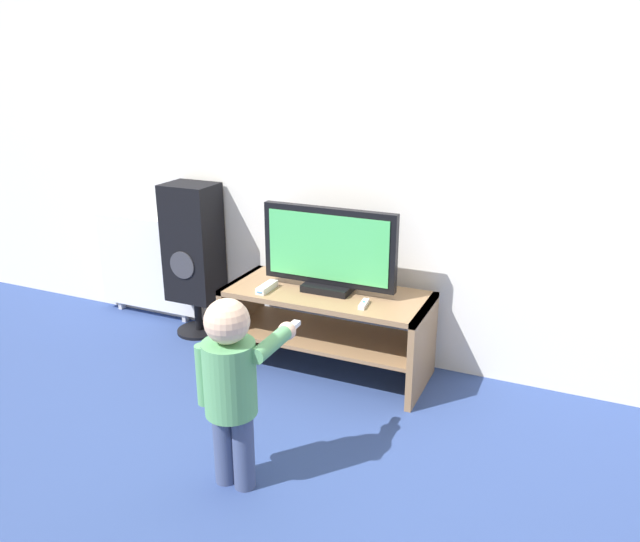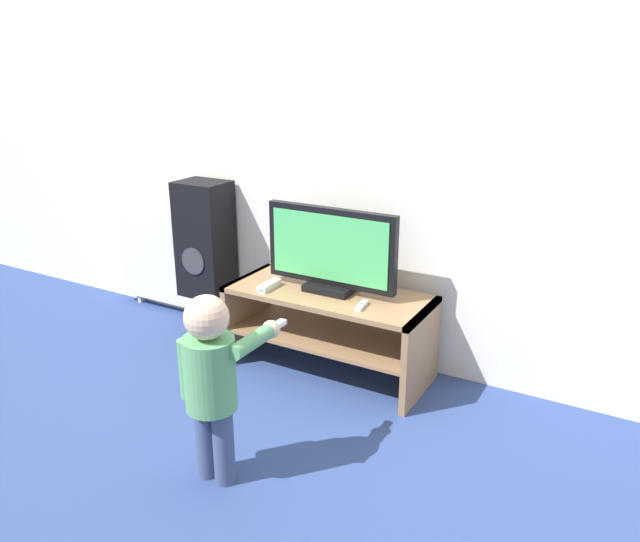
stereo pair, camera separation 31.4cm
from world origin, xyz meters
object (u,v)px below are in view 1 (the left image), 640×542
(child, at_px, (232,379))
(speaker_tower, at_px, (193,245))
(remote_primary, at_px, (364,304))
(radiator, at_px, (149,264))
(television, at_px, (329,251))
(game_console, at_px, (267,287))

(child, distance_m, speaker_tower, 1.67)
(remote_primary, relative_size, radiator, 0.16)
(television, bearing_deg, child, -87.49)
(television, height_order, remote_primary, television)
(speaker_tower, xyz_separation_m, radiator, (-0.48, 0.11, -0.23))
(remote_primary, distance_m, speaker_tower, 1.33)
(child, xyz_separation_m, speaker_tower, (-1.08, 1.27, 0.10))
(remote_primary, xyz_separation_m, child, (-0.22, -1.00, -0.00))
(game_console, height_order, remote_primary, game_console)
(game_console, relative_size, speaker_tower, 0.18)
(game_console, xyz_separation_m, child, (0.38, -1.00, -0.01))
(television, distance_m, radiator, 1.57)
(radiator, bearing_deg, child, -41.60)
(television, height_order, radiator, television)
(television, height_order, game_console, television)
(remote_primary, height_order, child, child)
(game_console, distance_m, radiator, 1.25)
(game_console, xyz_separation_m, radiator, (-1.18, 0.39, -0.13))
(speaker_tower, relative_size, radiator, 1.25)
(speaker_tower, distance_m, radiator, 0.54)
(television, bearing_deg, speaker_tower, 172.90)
(remote_primary, bearing_deg, speaker_tower, 168.22)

